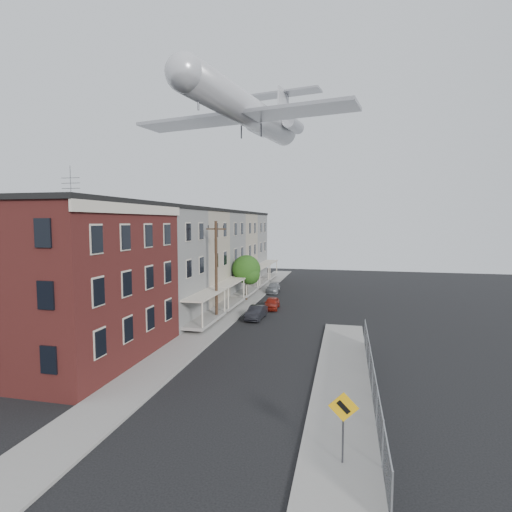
% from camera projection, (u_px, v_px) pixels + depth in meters
% --- Properties ---
extents(ground, '(120.00, 120.00, 0.00)m').
position_uv_depth(ground, '(207.00, 433.00, 16.85)').
color(ground, black).
rests_on(ground, ground).
extents(sidewalk_left, '(3.00, 62.00, 0.12)m').
position_uv_depth(sidewalk_left, '(236.00, 307.00, 41.38)').
color(sidewalk_left, gray).
rests_on(sidewalk_left, ground).
extents(sidewalk_right, '(3.00, 26.00, 0.12)m').
position_uv_depth(sidewalk_right, '(342.00, 387.00, 21.46)').
color(sidewalk_right, gray).
rests_on(sidewalk_right, ground).
extents(curb_left, '(0.15, 62.00, 0.14)m').
position_uv_depth(curb_left, '(250.00, 308.00, 41.06)').
color(curb_left, gray).
rests_on(curb_left, ground).
extents(curb_right, '(0.15, 26.00, 0.14)m').
position_uv_depth(curb_right, '(315.00, 384.00, 21.78)').
color(curb_right, gray).
rests_on(curb_right, ground).
extents(corner_building, '(10.31, 12.30, 12.15)m').
position_uv_depth(corner_building, '(68.00, 280.00, 25.87)').
color(corner_building, '#351311').
rests_on(corner_building, ground).
extents(row_house_a, '(11.98, 7.00, 10.30)m').
position_uv_depth(row_house_a, '(142.00, 265.00, 35.10)').
color(row_house_a, '#61615E').
rests_on(row_house_a, ground).
extents(row_house_b, '(11.98, 7.00, 10.30)m').
position_uv_depth(row_house_b, '(175.00, 258.00, 41.90)').
color(row_house_b, '#6C6456').
rests_on(row_house_b, ground).
extents(row_house_c, '(11.98, 7.00, 10.30)m').
position_uv_depth(row_house_c, '(199.00, 253.00, 48.69)').
color(row_house_c, '#61615E').
rests_on(row_house_c, ground).
extents(row_house_d, '(11.98, 7.00, 10.30)m').
position_uv_depth(row_house_d, '(217.00, 249.00, 55.49)').
color(row_house_d, '#6C6456').
rests_on(row_house_d, ground).
extents(row_house_e, '(11.98, 7.00, 10.30)m').
position_uv_depth(row_house_e, '(232.00, 246.00, 62.29)').
color(row_house_e, '#61615E').
rests_on(row_house_e, ground).
extents(chainlink_fence, '(0.06, 18.06, 1.90)m').
position_uv_depth(chainlink_fence, '(373.00, 380.00, 20.07)').
color(chainlink_fence, gray).
rests_on(chainlink_fence, ground).
extents(warning_sign, '(1.10, 0.11, 2.80)m').
position_uv_depth(warning_sign, '(343.00, 417.00, 14.45)').
color(warning_sign, '#515156').
rests_on(warning_sign, ground).
extents(utility_pole, '(1.80, 0.26, 9.00)m').
position_uv_depth(utility_pole, '(216.00, 270.00, 35.18)').
color(utility_pole, black).
rests_on(utility_pole, ground).
extents(street_tree, '(3.22, 3.20, 5.20)m').
position_uv_depth(street_tree, '(247.00, 271.00, 44.85)').
color(street_tree, black).
rests_on(street_tree, ground).
extents(car_near, '(1.58, 3.56, 1.19)m').
position_uv_depth(car_near, '(272.00, 303.00, 40.89)').
color(car_near, maroon).
rests_on(car_near, ground).
extents(car_mid, '(1.46, 3.74, 1.21)m').
position_uv_depth(car_mid, '(256.00, 313.00, 36.65)').
color(car_mid, black).
rests_on(car_mid, ground).
extents(car_far, '(1.76, 3.92, 1.11)m').
position_uv_depth(car_far, '(273.00, 288.00, 50.49)').
color(car_far, slate).
rests_on(car_far, ground).
extents(airplane, '(24.44, 27.93, 8.03)m').
position_uv_depth(airplane, '(250.00, 112.00, 43.55)').
color(airplane, '#BBBABF').
rests_on(airplane, ground).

